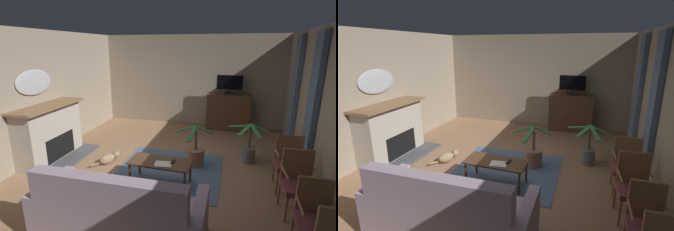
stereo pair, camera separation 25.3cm
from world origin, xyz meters
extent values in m
cube|color=#936B4C|center=(0.00, 0.00, -0.02)|extent=(6.23, 7.20, 0.04)
cube|color=gray|center=(0.00, 3.35, 1.41)|extent=(6.23, 0.10, 2.82)
cube|color=gray|center=(-2.87, 0.00, 1.41)|extent=(0.10, 7.20, 2.82)
cube|color=gray|center=(2.87, 0.00, 1.41)|extent=(0.10, 7.20, 2.82)
cube|color=slate|center=(2.76, 0.50, 1.55)|extent=(0.10, 0.44, 2.37)
cube|color=slate|center=(2.76, 2.00, 1.55)|extent=(0.10, 0.44, 2.37)
cube|color=slate|center=(0.14, -0.06, 0.01)|extent=(2.08, 1.97, 0.01)
cube|color=#4C4C51|center=(-2.12, -0.16, 0.02)|extent=(0.50, 1.79, 0.04)
cube|color=#ADA393|center=(-2.57, -0.16, 0.60)|extent=(0.50, 1.59, 1.20)
cube|color=black|center=(-2.36, -0.16, 0.32)|extent=(0.10, 0.89, 0.52)
cube|color=olive|center=(-2.53, -0.16, 1.23)|extent=(0.62, 1.75, 0.05)
ellipsoid|color=#B2B7BF|center=(-2.79, -0.16, 1.73)|extent=(0.06, 1.00, 0.53)
cube|color=#352315|center=(1.20, 3.00, 0.03)|extent=(1.20, 0.39, 0.06)
cube|color=#4C331E|center=(1.20, 3.00, 0.55)|extent=(1.26, 0.45, 1.10)
sphere|color=tan|center=(0.97, 2.76, 0.60)|extent=(0.03, 0.03, 0.03)
sphere|color=tan|center=(1.42, 2.76, 0.60)|extent=(0.03, 0.03, 0.03)
cube|color=black|center=(1.20, 2.95, 1.13)|extent=(0.27, 0.20, 0.06)
cylinder|color=black|center=(1.20, 2.95, 1.20)|extent=(0.04, 0.04, 0.08)
cube|color=black|center=(1.20, 2.95, 1.45)|extent=(0.74, 0.05, 0.42)
cube|color=black|center=(1.20, 2.92, 1.45)|extent=(0.70, 0.01, 0.38)
cube|color=#4C331E|center=(0.11, -0.59, 0.44)|extent=(1.15, 0.58, 0.03)
cylinder|color=#4C331E|center=(0.63, -0.40, 0.21)|extent=(0.04, 0.04, 0.43)
cylinder|color=#4C331E|center=(-0.39, -0.35, 0.21)|extent=(0.04, 0.04, 0.43)
cylinder|color=#4C331E|center=(0.61, -0.83, 0.21)|extent=(0.04, 0.04, 0.43)
cylinder|color=#4C331E|center=(-0.41, -0.78, 0.21)|extent=(0.04, 0.04, 0.43)
cube|color=black|center=(0.34, -0.58, 0.47)|extent=(0.07, 0.17, 0.02)
cube|color=silver|center=(0.20, -0.69, 0.46)|extent=(0.32, 0.25, 0.01)
cube|color=#AD93A3|center=(-0.02, -1.98, 0.22)|extent=(1.91, 0.89, 0.45)
cube|color=#AD93A3|center=(-0.02, -2.33, 0.75)|extent=(1.91, 0.20, 0.59)
cube|color=#AD93A3|center=(-1.05, -1.98, 0.33)|extent=(0.15, 0.89, 0.67)
cube|color=#AD93A3|center=(1.01, -1.98, 0.33)|extent=(0.15, 0.89, 0.67)
cube|color=#A84C51|center=(0.19, -2.12, 0.57)|extent=(0.37, 0.17, 0.36)
cube|color=brown|center=(2.35, -1.74, 0.45)|extent=(0.44, 0.50, 0.08)
cube|color=olive|center=(2.35, -1.51, 0.69)|extent=(0.40, 0.04, 0.49)
cylinder|color=olive|center=(2.16, -1.52, 0.21)|extent=(0.04, 0.04, 0.41)
cylinder|color=olive|center=(2.15, -1.74, 0.67)|extent=(0.04, 0.40, 0.03)
cube|color=brown|center=(2.35, -0.91, 0.45)|extent=(0.52, 0.52, 0.08)
cube|color=olive|center=(2.33, -0.69, 0.71)|extent=(0.45, 0.07, 0.51)
cylinder|color=olive|center=(2.15, -1.14, 0.21)|extent=(0.04, 0.04, 0.41)
cylinder|color=olive|center=(2.57, -1.11, 0.21)|extent=(0.04, 0.04, 0.41)
cylinder|color=olive|center=(2.12, -0.71, 0.21)|extent=(0.04, 0.04, 0.41)
cylinder|color=olive|center=(2.54, -0.68, 0.21)|extent=(0.04, 0.04, 0.41)
cylinder|color=olive|center=(2.57, -0.90, 0.67)|extent=(0.06, 0.39, 0.03)
cylinder|color=olive|center=(2.12, -0.93, 0.67)|extent=(0.06, 0.39, 0.03)
cube|color=brown|center=(2.35, -0.21, 0.45)|extent=(0.49, 0.49, 0.08)
cube|color=olive|center=(2.35, 0.02, 0.70)|extent=(0.45, 0.04, 0.50)
cylinder|color=olive|center=(2.13, -0.42, 0.21)|extent=(0.04, 0.04, 0.41)
cylinder|color=olive|center=(2.56, -0.42, 0.21)|extent=(0.04, 0.04, 0.41)
cylinder|color=olive|center=(2.13, 0.01, 0.21)|extent=(0.04, 0.04, 0.41)
cylinder|color=olive|center=(2.56, 0.00, 0.21)|extent=(0.04, 0.04, 0.41)
cylinder|color=olive|center=(2.57, -0.21, 0.67)|extent=(0.03, 0.39, 0.03)
cylinder|color=olive|center=(2.12, -0.21, 0.67)|extent=(0.03, 0.39, 0.03)
cylinder|color=#99664C|center=(0.62, 0.31, 0.18)|extent=(0.37, 0.37, 0.37)
cylinder|color=brown|center=(0.62, 0.31, 0.56)|extent=(0.06, 0.06, 0.39)
cube|color=#235B2D|center=(0.81, 0.32, 0.80)|extent=(0.36, 0.10, 0.16)
cube|color=#235B2D|center=(0.61, 0.47, 0.80)|extent=(0.09, 0.32, 0.10)
cube|color=#235B2D|center=(0.41, 0.31, 0.80)|extent=(0.40, 0.08, 0.17)
cube|color=#235B2D|center=(0.58, 0.05, 0.80)|extent=(0.16, 0.50, 0.20)
cylinder|color=slate|center=(1.72, 0.79, 0.17)|extent=(0.30, 0.30, 0.34)
cylinder|color=brown|center=(1.72, 0.79, 0.54)|extent=(0.06, 0.06, 0.42)
cube|color=#3D7F42|center=(1.90, 0.79, 0.79)|extent=(0.36, 0.09, 0.14)
cube|color=#3D7F42|center=(1.80, 1.02, 0.79)|extent=(0.24, 0.48, 0.17)
cube|color=#3D7F42|center=(1.62, 0.92, 0.79)|extent=(0.25, 0.29, 0.14)
cube|color=#3D7F42|center=(1.49, 0.83, 0.79)|extent=(0.46, 0.15, 0.09)
cube|color=#3D7F42|center=(1.59, 0.56, 0.79)|extent=(0.32, 0.50, 0.11)
cube|color=#3D7F42|center=(1.81, 0.53, 0.79)|extent=(0.25, 0.53, 0.18)
ellipsoid|color=#937A5B|center=(-1.24, -0.08, 0.11)|extent=(0.36, 0.42, 0.21)
sphere|color=#937A5B|center=(-1.13, 0.13, 0.14)|extent=(0.16, 0.16, 0.16)
cone|color=#937A5B|center=(-1.17, 0.15, 0.21)|extent=(0.04, 0.04, 0.04)
cone|color=#937A5B|center=(-1.09, 0.11, 0.21)|extent=(0.04, 0.04, 0.04)
cylinder|color=#937A5B|center=(-1.41, -0.31, 0.06)|extent=(0.13, 0.21, 0.06)
camera|label=1|loc=(1.30, -4.57, 2.45)|focal=26.79mm
camera|label=2|loc=(1.54, -4.50, 2.45)|focal=26.79mm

